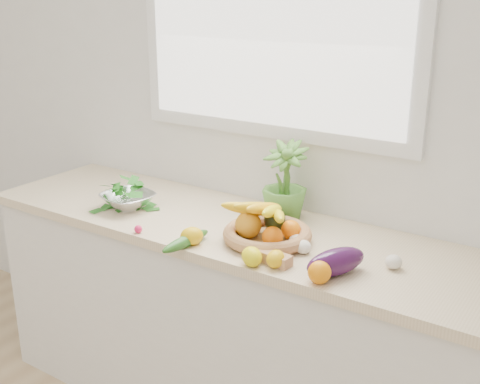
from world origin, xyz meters
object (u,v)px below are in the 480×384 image
Objects in this scene: cucumber at (186,241)px; potted_herb at (285,182)px; colander_with_spinach at (128,196)px; fruit_basket at (267,229)px; eggplant at (336,262)px; apple at (250,224)px.

potted_herb reaches higher than cucumber.
cucumber is 0.49m from colander_with_spinach.
fruit_basket is 1.44× the size of colander_with_spinach.
potted_herb is at bearing 24.13° from colander_with_spinach.
eggplant is at bearing -41.56° from potted_herb.
eggplant is 0.95× the size of cucumber.
cucumber is at bearing -20.94° from colander_with_spinach.
colander_with_spinach is at bearing -155.87° from potted_herb.
colander_with_spinach is at bearing 175.63° from eggplant.
apple is at bearing 168.88° from fruit_basket.
cucumber is (-0.55, -0.10, -0.02)m from eggplant.
fruit_basket reaches higher than apple.
apple is 0.35× the size of cucumber.
potted_herb is 0.92× the size of fruit_basket.
eggplant is 0.35m from fruit_basket.
fruit_basket is (0.06, -0.24, -0.11)m from potted_herb.
potted_herb reaches higher than colander_with_spinach.
cucumber is 0.97× the size of colander_with_spinach.
fruit_basket reaches higher than eggplant.
apple is 0.37× the size of eggplant.
colander_with_spinach is (-0.45, 0.17, 0.04)m from cucumber.
fruit_basket is at bearing 161.70° from eggplant.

